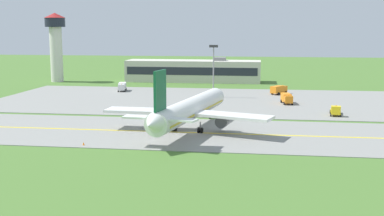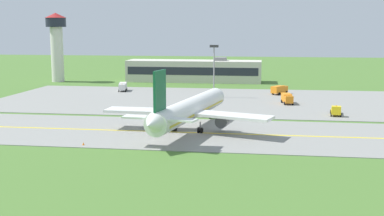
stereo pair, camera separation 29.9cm
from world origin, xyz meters
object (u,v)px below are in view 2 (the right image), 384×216
at_px(control_tower, 57,40).
at_px(apron_light_mast, 214,64).
at_px(service_truck_baggage, 336,111).
at_px(service_truck_pushback, 287,98).
at_px(airplane_lead, 190,109).
at_px(service_truck_fuel, 123,86).
at_px(service_truck_catering, 279,89).

height_order(control_tower, apron_light_mast, control_tower).
bearing_deg(control_tower, service_truck_baggage, -33.13).
relative_size(service_truck_baggage, service_truck_pushback, 1.06).
height_order(airplane_lead, service_truck_fuel, airplane_lead).
height_order(service_truck_catering, control_tower, control_tower).
height_order(service_truck_baggage, service_truck_pushback, service_truck_pushback).
relative_size(service_truck_baggage, service_truck_fuel, 1.05).
bearing_deg(service_truck_pushback, control_tower, 152.04).
height_order(service_truck_pushback, apron_light_mast, apron_light_mast).
bearing_deg(apron_light_mast, service_truck_baggage, -40.38).
xyz_separation_m(airplane_lead, apron_light_mast, (0.00, 45.69, 5.19)).
height_order(service_truck_fuel, apron_light_mast, apron_light_mast).
distance_m(control_tower, apron_light_mast, 69.19).
bearing_deg(service_truck_pushback, service_truck_baggage, -58.57).
distance_m(service_truck_fuel, service_truck_catering, 47.64).
distance_m(service_truck_baggage, service_truck_fuel, 68.76).
xyz_separation_m(airplane_lead, service_truck_fuel, (-29.23, 55.68, -2.60)).
relative_size(airplane_lead, service_truck_baggage, 5.99).
bearing_deg(apron_light_mast, airplane_lead, -90.00).
bearing_deg(service_truck_baggage, service_truck_fuel, 149.11).
height_order(airplane_lead, apron_light_mast, apron_light_mast).
distance_m(service_truck_pushback, apron_light_mast, 23.16).
relative_size(service_truck_catering, control_tower, 0.25).
xyz_separation_m(service_truck_pushback, apron_light_mast, (-19.84, 9.07, 7.79)).
distance_m(airplane_lead, service_truck_baggage, 36.20).
distance_m(service_truck_baggage, service_truck_pushback, 19.05).
height_order(airplane_lead, service_truck_catering, airplane_lead).
xyz_separation_m(service_truck_catering, control_tower, (-78.69, 24.41, 13.45)).
bearing_deg(apron_light_mast, service_truck_catering, 26.22).
relative_size(service_truck_fuel, apron_light_mast, 0.43).
bearing_deg(airplane_lead, apron_light_mast, 90.00).
relative_size(service_truck_pushback, control_tower, 0.25).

